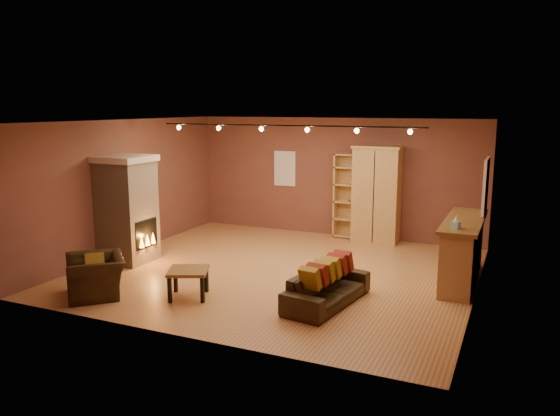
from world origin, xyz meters
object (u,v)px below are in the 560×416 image
at_px(fireplace, 127,209).
at_px(bar_counter, 462,250).
at_px(bookcase, 352,195).
at_px(coffee_table, 188,273).
at_px(loveseat, 327,281).
at_px(armchair, 95,269).
at_px(armoire, 377,194).

distance_m(fireplace, bar_counter, 6.40).
relative_size(bookcase, coffee_table, 2.41).
height_order(bar_counter, coffee_table, bar_counter).
bearing_deg(loveseat, coffee_table, 114.90).
distance_m(bar_counter, armchair, 6.27).
height_order(loveseat, armchair, armchair).
bearing_deg(coffee_table, armoire, 69.23).
distance_m(fireplace, bookcase, 5.12).
relative_size(armoire, bar_counter, 0.93).
bearing_deg(fireplace, bookcase, 46.96).
xyz_separation_m(fireplace, loveseat, (4.44, -0.68, -0.69)).
relative_size(armoire, coffee_table, 2.67).
bearing_deg(fireplace, armoire, 40.89).
distance_m(bookcase, armchair, 6.22).
distance_m(armchair, coffee_table, 1.54).
height_order(armoire, loveseat, armoire).
height_order(fireplace, armoire, armoire).
xyz_separation_m(bookcase, armoire, (0.63, -0.17, 0.09)).
height_order(fireplace, bookcase, fireplace).
height_order(bookcase, loveseat, bookcase).
height_order(armoire, armchair, armoire).
distance_m(fireplace, armchair, 2.12).
relative_size(bookcase, armoire, 0.90).
xyz_separation_m(armoire, bar_counter, (2.12, -2.24, -0.53)).
bearing_deg(armoire, bar_counter, -46.64).
bearing_deg(bookcase, armoire, -15.44).
bearing_deg(fireplace, loveseat, -8.70).
bearing_deg(armchair, fireplace, 158.72).
relative_size(fireplace, armchair, 1.80).
bearing_deg(coffee_table, armchair, -159.47).
xyz_separation_m(fireplace, armchair, (0.83, -1.85, -0.62)).
height_order(loveseat, coffee_table, loveseat).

